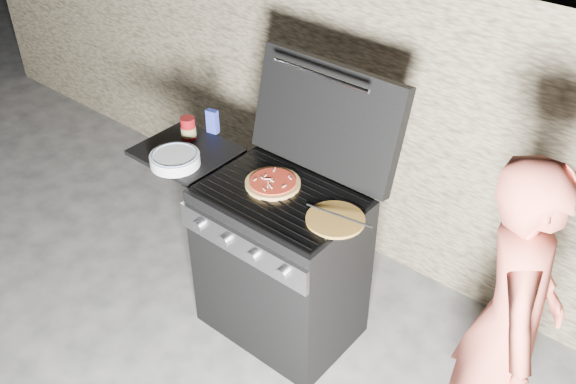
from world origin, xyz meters
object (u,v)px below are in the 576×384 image
Objects in this scene: gas_grill at (246,245)px; pizza_topped at (273,182)px; sauce_jar at (188,128)px; person at (510,323)px.

pizza_topped is (0.17, 0.04, 0.47)m from gas_grill.
sauce_jar is 0.08× the size of person.
pizza_topped is 1.27m from person.
gas_grill is 4.84× the size of pizza_topped.
pizza_topped is 0.67m from sauce_jar.
gas_grill is at bearing -11.07° from sauce_jar.
sauce_jar is at bearing 168.93° from gas_grill.
sauce_jar is (-0.66, 0.06, 0.04)m from pizza_topped.
person reaches higher than gas_grill.
person is at bearing -1.47° from sauce_jar.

